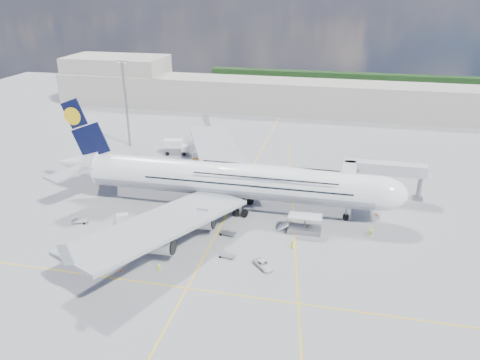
% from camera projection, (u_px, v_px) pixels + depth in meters
% --- Properties ---
extents(ground, '(300.00, 300.00, 0.00)m').
position_uv_depth(ground, '(219.00, 230.00, 94.38)').
color(ground, gray).
rests_on(ground, ground).
extents(taxi_line_main, '(0.25, 220.00, 0.01)m').
position_uv_depth(taxi_line_main, '(219.00, 230.00, 94.38)').
color(taxi_line_main, yellow).
rests_on(taxi_line_main, ground).
extents(taxi_line_cross, '(120.00, 0.25, 0.01)m').
position_uv_depth(taxi_line_cross, '(187.00, 288.00, 76.41)').
color(taxi_line_cross, yellow).
rests_on(taxi_line_cross, ground).
extents(taxi_line_diag, '(14.16, 99.06, 0.01)m').
position_uv_depth(taxi_line_diag, '(293.00, 215.00, 100.56)').
color(taxi_line_diag, yellow).
rests_on(taxi_line_diag, ground).
extents(airliner, '(77.26, 79.15, 23.71)m').
position_uv_depth(airliner, '(231.00, 180.00, 100.62)').
color(airliner, white).
rests_on(airliner, ground).
extents(jet_bridge, '(18.80, 12.10, 8.50)m').
position_uv_depth(jet_bridge, '(371.00, 172.00, 104.55)').
color(jet_bridge, '#B7B7BC').
rests_on(jet_bridge, ground).
extents(cargo_loader, '(8.53, 3.20, 3.67)m').
position_uv_depth(cargo_loader, '(304.00, 226.00, 93.13)').
color(cargo_loader, silver).
rests_on(cargo_loader, ground).
extents(light_mast, '(3.00, 0.70, 25.50)m').
position_uv_depth(light_mast, '(126.00, 103.00, 137.62)').
color(light_mast, gray).
rests_on(light_mast, ground).
extents(terminal, '(180.00, 16.00, 12.00)m').
position_uv_depth(terminal, '(283.00, 96.00, 177.36)').
color(terminal, '#B2AD9E').
rests_on(terminal, ground).
extents(hangar, '(40.00, 22.00, 18.00)m').
position_uv_depth(hangar, '(118.00, 78.00, 194.66)').
color(hangar, '#B2AD9E').
rests_on(hangar, ground).
extents(tree_line, '(160.00, 6.00, 8.00)m').
position_uv_depth(tree_line, '(384.00, 83.00, 210.58)').
color(tree_line, '#193814').
rests_on(tree_line, ground).
extents(dolly_row_a, '(3.19, 2.26, 0.42)m').
position_uv_depth(dolly_row_a, '(82.00, 247.00, 87.72)').
color(dolly_row_a, gray).
rests_on(dolly_row_a, ground).
extents(dolly_row_b, '(3.67, 2.87, 2.06)m').
position_uv_depth(dolly_row_b, '(122.00, 218.00, 96.56)').
color(dolly_row_b, gray).
rests_on(dolly_row_b, ground).
extents(dolly_row_c, '(3.26, 1.95, 1.97)m').
position_uv_depth(dolly_row_c, '(154.00, 237.00, 89.64)').
color(dolly_row_c, gray).
rests_on(dolly_row_c, ground).
extents(dolly_back, '(3.53, 2.69, 0.46)m').
position_uv_depth(dolly_back, '(80.00, 221.00, 97.10)').
color(dolly_back, gray).
rests_on(dolly_back, ground).
extents(dolly_nose_far, '(3.00, 1.89, 0.41)m').
position_uv_depth(dolly_nose_far, '(227.00, 255.00, 84.97)').
color(dolly_nose_far, gray).
rests_on(dolly_nose_far, ground).
extents(dolly_nose_near, '(3.43, 2.40, 0.46)m').
position_uv_depth(dolly_nose_near, '(227.00, 233.00, 92.41)').
color(dolly_nose_near, gray).
rests_on(dolly_nose_near, ground).
extents(baggage_tug, '(2.85, 2.08, 1.62)m').
position_uv_depth(baggage_tug, '(129.00, 250.00, 85.92)').
color(baggage_tug, silver).
rests_on(baggage_tug, ground).
extents(catering_truck_inner, '(6.31, 2.60, 3.73)m').
position_uv_depth(catering_truck_inner, '(204.00, 159.00, 127.29)').
color(catering_truck_inner, gray).
rests_on(catering_truck_inner, ground).
extents(catering_truck_outer, '(7.68, 3.97, 4.37)m').
position_uv_depth(catering_truck_outer, '(176.00, 148.00, 134.92)').
color(catering_truck_outer, gray).
rests_on(catering_truck_outer, ground).
extents(service_van, '(4.42, 4.52, 1.20)m').
position_uv_depth(service_van, '(263.00, 264.00, 81.77)').
color(service_van, white).
rests_on(service_van, ground).
extents(crew_nose, '(0.81, 0.72, 1.86)m').
position_uv_depth(crew_nose, '(371.00, 232.00, 91.87)').
color(crew_nose, '#ECFF1A').
rests_on(crew_nose, ground).
extents(crew_loader, '(0.94, 0.82, 1.66)m').
position_uv_depth(crew_loader, '(305.00, 229.00, 92.93)').
color(crew_loader, '#C0DE17').
rests_on(crew_loader, ground).
extents(crew_wing, '(0.68, 1.18, 1.89)m').
position_uv_depth(crew_wing, '(105.00, 242.00, 88.10)').
color(crew_wing, '#DFFE1A').
rests_on(crew_wing, ground).
extents(crew_van, '(0.90, 0.95, 1.63)m').
position_uv_depth(crew_van, '(292.00, 244.00, 87.58)').
color(crew_van, '#D4FD1A').
rests_on(crew_van, ground).
extents(crew_tug, '(1.07, 0.76, 1.50)m').
position_uv_depth(crew_tug, '(159.00, 268.00, 80.44)').
color(crew_tug, '#B7FF1A').
rests_on(crew_tug, ground).
extents(cone_nose, '(0.47, 0.47, 0.60)m').
position_uv_depth(cone_nose, '(376.00, 215.00, 99.89)').
color(cone_nose, orange).
rests_on(cone_nose, ground).
extents(cone_wing_left_inner, '(0.49, 0.49, 0.62)m').
position_uv_depth(cone_wing_left_inner, '(192.00, 179.00, 118.12)').
color(cone_wing_left_inner, orange).
rests_on(cone_wing_left_inner, ground).
extents(cone_wing_left_outer, '(0.39, 0.39, 0.50)m').
position_uv_depth(cone_wing_left_outer, '(203.00, 162.00, 129.32)').
color(cone_wing_left_outer, orange).
rests_on(cone_wing_left_outer, ground).
extents(cone_wing_right_inner, '(0.46, 0.46, 0.59)m').
position_uv_depth(cone_wing_right_inner, '(131.00, 248.00, 87.39)').
color(cone_wing_right_inner, orange).
rests_on(cone_wing_right_inner, ground).
extents(cone_wing_right_outer, '(0.42, 0.42, 0.53)m').
position_uv_depth(cone_wing_right_outer, '(121.00, 270.00, 80.70)').
color(cone_wing_right_outer, orange).
rests_on(cone_wing_right_outer, ground).
extents(cone_tail, '(0.38, 0.38, 0.49)m').
position_uv_depth(cone_tail, '(100.00, 187.00, 113.68)').
color(cone_tail, orange).
rests_on(cone_tail, ground).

